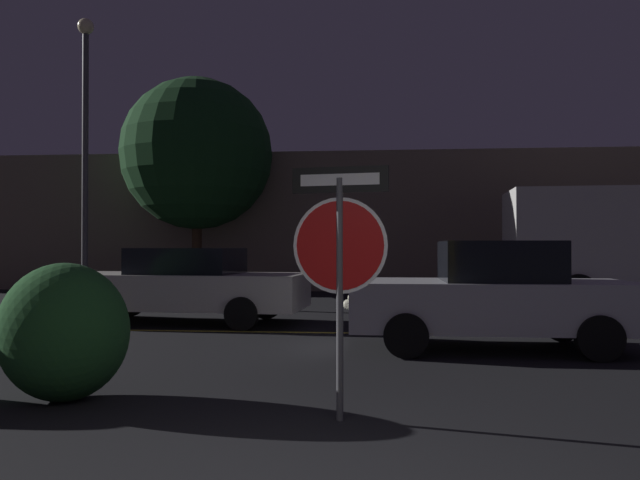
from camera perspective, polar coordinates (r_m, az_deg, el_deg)
road_center_stripe at (r=10.80m, az=3.56°, el=-8.48°), size 43.25×0.12×0.01m
stop_sign at (r=5.30m, az=1.86°, el=-0.39°), size 0.83×0.16×2.15m
hedge_bush_1 at (r=6.49m, az=-22.36°, el=-7.76°), size 1.23×1.11×1.32m
passing_car_2 at (r=12.46m, az=-12.52°, el=-4.06°), size 5.02×2.26×1.46m
passing_car_3 at (r=9.38m, az=15.41°, el=-4.97°), size 4.10×1.98×1.56m
street_lamp at (r=17.58m, az=-20.67°, el=9.54°), size 0.42×0.42×7.46m
tree_0 at (r=20.73m, az=-11.18°, el=7.70°), size 4.89×4.89×6.95m
building_backdrop at (r=22.91m, az=2.60°, el=1.54°), size 38.45×4.05×4.73m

